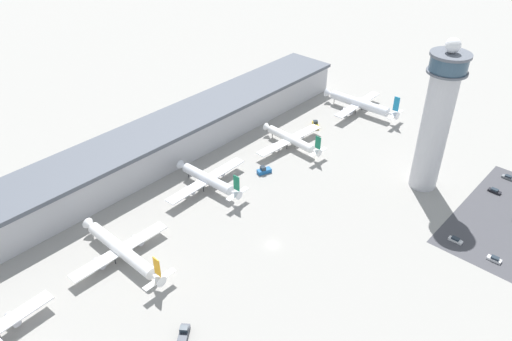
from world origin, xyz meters
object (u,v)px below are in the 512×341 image
airplane_gate_bravo (122,250)px  control_tower (437,118)px  service_truck_fuel (316,125)px  car_white_wagon (455,240)px  service_truck_baggage (184,333)px  airplane_gate_charlie (208,179)px  airplane_gate_echo (360,104)px  car_silver_sedan (494,191)px  car_maroon_suv (494,259)px  car_red_hatchback (508,177)px  airplane_gate_delta (291,139)px  service_truck_catering (264,171)px

airplane_gate_bravo → control_tower: bearing=-26.8°
airplane_gate_bravo → service_truck_fuel: airplane_gate_bravo is taller
airplane_gate_bravo → car_white_wagon: (80.97, -76.62, -3.44)m
service_truck_baggage → airplane_gate_bravo: bearing=80.1°
airplane_gate_charlie → airplane_gate_bravo: bearing=-169.9°
airplane_gate_echo → service_truck_baggage: (-148.27, -37.55, -3.81)m
car_silver_sedan → service_truck_baggage: bearing=162.9°
service_truck_baggage → car_maroon_suv: size_ratio=1.39×
car_red_hatchback → car_white_wagon: car_red_hatchback is taller
airplane_gate_delta → car_maroon_suv: (-11.73, -94.03, -3.44)m
service_truck_fuel → service_truck_catering: bearing=-170.3°
airplane_gate_bravo → service_truck_catering: (68.76, -0.67, -2.89)m
airplane_gate_charlie → control_tower: bearing=-46.1°
service_truck_catering → car_red_hatchback: (62.75, -75.83, -0.51)m
airplane_gate_charlie → car_white_wagon: (35.07, -84.83, -3.85)m
airplane_gate_bravo → service_truck_baggage: airplane_gate_bravo is taller
control_tower → airplane_gate_charlie: bearing=133.9°
control_tower → car_maroon_suv: (-24.08, -37.29, -28.89)m
car_maroon_suv → airplane_gate_charlie: bearing=109.4°
airplane_gate_delta → car_silver_sedan: 84.31m
airplane_gate_delta → airplane_gate_echo: airplane_gate_echo is taller
car_silver_sedan → airplane_gate_echo: bearing=73.0°
airplane_gate_bravo → airplane_gate_delta: (92.13, 4.07, 0.03)m
airplane_gate_echo → car_red_hatchback: (-10.20, -76.64, -4.16)m
service_truck_catering → service_truck_baggage: (-75.32, -36.74, -0.16)m
airplane_gate_charlie → service_truck_baggage: size_ratio=6.21×
airplane_gate_echo → car_white_wagon: size_ratio=8.64×
service_truck_fuel → service_truck_baggage: (-121.46, -44.60, -0.07)m
airplane_gate_bravo → service_truck_baggage: 38.10m
airplane_gate_echo → car_silver_sedan: 79.63m
car_silver_sedan → service_truck_fuel: bearing=92.5°
service_truck_baggage → car_silver_sedan: 130.88m
service_truck_catering → car_red_hatchback: bearing=-50.4°
service_truck_baggage → airplane_gate_echo: bearing=14.2°
control_tower → service_truck_baggage: (-111.04, 15.26, -28.54)m
airplane_gate_delta → car_white_wagon: (-11.16, -80.70, -3.47)m
airplane_gate_echo → car_red_hatchback: airplane_gate_echo is taller
airplane_gate_echo → service_truck_fuel: 27.97m
airplane_gate_charlie → car_white_wagon: 91.87m
car_red_hatchback → airplane_gate_echo: bearing=82.4°
car_white_wagon → car_silver_sedan: (37.56, 0.70, 0.02)m
control_tower → car_white_wagon: control_tower is taller
airplane_gate_charlie → car_red_hatchback: 120.49m
car_maroon_suv → car_red_hatchback: 52.86m
airplane_gate_delta → airplane_gate_echo: size_ratio=0.91×
service_truck_fuel → car_maroon_suv: size_ratio=1.36×
control_tower → service_truck_baggage: bearing=172.2°
service_truck_catering → service_truck_baggage: service_truck_catering is taller
car_silver_sedan → airplane_gate_bravo: bearing=147.4°
airplane_gate_echo → service_truck_fuel: airplane_gate_echo is taller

